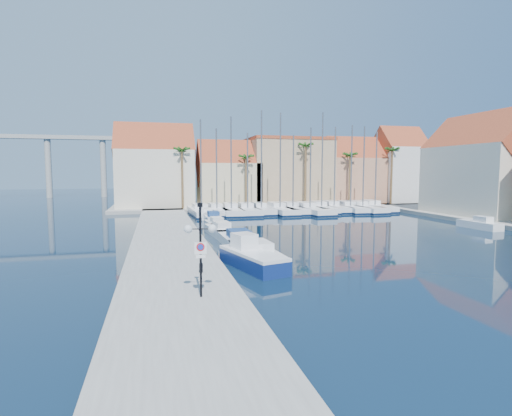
% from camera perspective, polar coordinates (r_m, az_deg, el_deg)
% --- Properties ---
extents(ground, '(260.00, 260.00, 0.00)m').
position_cam_1_polar(ground, '(23.10, 12.26, -10.53)').
color(ground, black).
rests_on(ground, ground).
extents(quay_west, '(6.00, 77.00, 0.50)m').
position_cam_1_polar(quay_west, '(33.92, -12.31, -5.00)').
color(quay_west, gray).
rests_on(quay_west, ground).
extents(shore_north, '(54.00, 16.00, 0.50)m').
position_cam_1_polar(shore_north, '(71.00, 2.26, 0.48)').
color(shore_north, gray).
rests_on(shore_north, ground).
extents(lamp_post, '(1.47, 0.52, 4.34)m').
position_cam_1_polar(lamp_post, '(18.27, -7.95, -3.89)').
color(lamp_post, black).
rests_on(lamp_post, quay_west).
extents(bollard, '(0.21, 0.21, 0.53)m').
position_cam_1_polar(bollard, '(23.11, -7.86, -8.48)').
color(bollard, black).
rests_on(bollard, quay_west).
extents(fishing_boat, '(3.51, 6.30, 2.10)m').
position_cam_1_polar(fishing_boat, '(26.06, -0.64, -7.00)').
color(fishing_boat, navy).
rests_on(fishing_boat, ground).
extents(motorboat_west_0, '(2.67, 7.33, 1.40)m').
position_cam_1_polar(motorboat_west_0, '(28.54, -0.16, -6.30)').
color(motorboat_west_0, white).
rests_on(motorboat_west_0, ground).
extents(motorboat_west_1, '(2.55, 7.47, 1.40)m').
position_cam_1_polar(motorboat_west_1, '(33.67, -2.68, -4.51)').
color(motorboat_west_1, white).
rests_on(motorboat_west_1, ground).
extents(motorboat_west_2, '(2.43, 6.09, 1.40)m').
position_cam_1_polar(motorboat_west_2, '(39.00, -5.08, -3.17)').
color(motorboat_west_2, white).
rests_on(motorboat_west_2, ground).
extents(motorboat_west_3, '(1.96, 5.12, 1.40)m').
position_cam_1_polar(motorboat_west_3, '(42.78, -5.75, -2.42)').
color(motorboat_west_3, white).
rests_on(motorboat_west_3, ground).
extents(motorboat_west_4, '(1.90, 5.72, 1.40)m').
position_cam_1_polar(motorboat_west_4, '(48.89, -6.19, -1.45)').
color(motorboat_west_4, white).
rests_on(motorboat_west_4, ground).
extents(motorboat_west_5, '(2.20, 5.35, 1.40)m').
position_cam_1_polar(motorboat_west_5, '(53.21, -6.89, -0.91)').
color(motorboat_west_5, white).
rests_on(motorboat_west_5, ground).
extents(motorboat_west_6, '(2.40, 5.99, 1.40)m').
position_cam_1_polar(motorboat_west_6, '(57.81, -8.12, -0.43)').
color(motorboat_west_6, white).
rests_on(motorboat_west_6, ground).
extents(motorboat_east_1, '(1.85, 4.95, 1.40)m').
position_cam_1_polar(motorboat_east_1, '(49.55, 29.33, -2.02)').
color(motorboat_east_1, white).
rests_on(motorboat_east_1, ground).
extents(sailboat_0, '(3.21, 10.56, 13.21)m').
position_cam_1_polar(sailboat_0, '(56.33, -7.88, -0.50)').
color(sailboat_0, white).
rests_on(sailboat_0, ground).
extents(sailboat_1, '(3.00, 9.18, 12.13)m').
position_cam_1_polar(sailboat_1, '(57.20, -5.71, -0.38)').
color(sailboat_1, white).
rests_on(sailboat_1, ground).
extents(sailboat_2, '(3.23, 10.38, 13.77)m').
position_cam_1_polar(sailboat_2, '(57.23, -3.61, -0.35)').
color(sailboat_2, white).
rests_on(sailboat_2, ground).
extents(sailboat_3, '(3.05, 10.29, 11.58)m').
position_cam_1_polar(sailboat_3, '(57.72, -1.32, -0.32)').
color(sailboat_3, white).
rests_on(sailboat_3, ground).
extents(sailboat_4, '(2.60, 8.82, 14.78)m').
position_cam_1_polar(sailboat_4, '(58.14, 0.64, -0.20)').
color(sailboat_4, white).
rests_on(sailboat_4, ground).
extents(sailboat_5, '(3.26, 10.78, 14.50)m').
position_cam_1_polar(sailboat_5, '(58.63, 3.25, -0.21)').
color(sailboat_5, white).
rests_on(sailboat_5, ground).
extents(sailboat_6, '(3.50, 10.54, 11.41)m').
position_cam_1_polar(sailboat_6, '(59.61, 5.15, -0.17)').
color(sailboat_6, white).
rests_on(sailboat_6, ground).
extents(sailboat_7, '(4.10, 12.00, 12.45)m').
position_cam_1_polar(sailboat_7, '(59.39, 7.42, -0.22)').
color(sailboat_7, white).
rests_on(sailboat_7, ground).
extents(sailboat_8, '(3.37, 10.27, 14.84)m').
position_cam_1_polar(sailboat_8, '(61.45, 9.15, -0.00)').
color(sailboat_8, white).
rests_on(sailboat_8, ground).
extents(sailboat_9, '(2.77, 9.84, 12.83)m').
position_cam_1_polar(sailboat_9, '(62.65, 10.89, 0.05)').
color(sailboat_9, white).
rests_on(sailboat_9, ground).
extents(sailboat_10, '(3.28, 10.31, 13.07)m').
position_cam_1_polar(sailboat_10, '(62.80, 13.12, 0.01)').
color(sailboat_10, white).
rests_on(sailboat_10, ground).
extents(sailboat_11, '(3.64, 11.18, 12.88)m').
position_cam_1_polar(sailboat_11, '(63.44, 14.68, 0.02)').
color(sailboat_11, white).
rests_on(sailboat_11, ground).
extents(sailboat_12, '(3.36, 10.82, 12.23)m').
position_cam_1_polar(sailboat_12, '(65.53, 16.38, 0.14)').
color(sailboat_12, white).
rests_on(sailboat_12, ground).
extents(building_0, '(12.30, 9.00, 13.50)m').
position_cam_1_polar(building_0, '(66.87, -14.22, 5.40)').
color(building_0, beige).
rests_on(building_0, shore_north).
extents(building_1, '(10.30, 8.00, 11.00)m').
position_cam_1_polar(building_1, '(67.94, -3.99, 4.51)').
color(building_1, beige).
rests_on(building_1, shore_north).
extents(building_2, '(14.20, 10.20, 11.50)m').
position_cam_1_polar(building_2, '(71.65, 4.59, 5.32)').
color(building_2, tan).
rests_on(building_2, shore_north).
extents(building_3, '(10.30, 8.00, 12.00)m').
position_cam_1_polar(building_3, '(75.46, 13.53, 4.88)').
color(building_3, tan).
rests_on(building_3, shore_north).
extents(building_4, '(8.30, 8.00, 14.00)m').
position_cam_1_polar(building_4, '(79.20, 19.69, 5.54)').
color(building_4, silver).
rests_on(building_4, shore_north).
extents(building_6, '(9.00, 14.30, 13.50)m').
position_cam_1_polar(building_6, '(60.71, 29.72, 4.88)').
color(building_6, beige).
rests_on(building_6, shore_east).
extents(palm_0, '(2.60, 2.60, 10.15)m').
position_cam_1_polar(palm_0, '(62.06, -10.55, 7.85)').
color(palm_0, brown).
rests_on(palm_0, shore_north).
extents(palm_1, '(2.60, 2.60, 9.15)m').
position_cam_1_polar(palm_1, '(63.45, -1.42, 7.03)').
color(palm_1, brown).
rests_on(palm_1, shore_north).
extents(palm_2, '(2.60, 2.60, 11.15)m').
position_cam_1_polar(palm_2, '(66.45, 7.12, 8.54)').
color(palm_2, brown).
rests_on(palm_2, shore_north).
extents(palm_3, '(2.60, 2.60, 9.65)m').
position_cam_1_polar(palm_3, '(69.68, 13.29, 7.13)').
color(palm_3, brown).
rests_on(palm_3, shore_north).
extents(palm_4, '(2.60, 2.60, 10.65)m').
position_cam_1_polar(palm_4, '(73.73, 18.89, 7.61)').
color(palm_4, brown).
rests_on(palm_4, shore_north).
extents(viaduct, '(48.00, 2.20, 14.45)m').
position_cam_1_polar(viaduct, '(106.01, -30.29, 6.77)').
color(viaduct, '#9E9E99').
rests_on(viaduct, ground).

